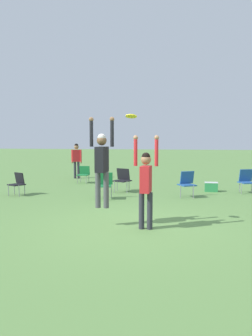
{
  "coord_description": "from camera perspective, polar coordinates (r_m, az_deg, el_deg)",
  "views": [
    {
      "loc": [
        1.26,
        -7.16,
        1.93
      ],
      "look_at": [
        -0.07,
        0.12,
        1.3
      ],
      "focal_mm": 35.0,
      "sensor_mm": 36.0,
      "label": 1
    }
  ],
  "objects": [
    {
      "name": "camping_chair_2",
      "position": [
        12.23,
        -0.62,
        -1.79
      ],
      "size": [
        0.72,
        0.77,
        0.86
      ],
      "rotation": [
        0.0,
        0.0,
        2.72
      ],
      "color": "gray",
      "rests_on": "ground_plane"
    },
    {
      "name": "ground_plane",
      "position": [
        7.53,
        0.4,
        -9.99
      ],
      "size": [
        120.0,
        120.0,
        0.0
      ],
      "primitive_type": "plane",
      "color": "#608C47"
    },
    {
      "name": "camping_chair_1",
      "position": [
        12.1,
        -18.33,
        -2.34
      ],
      "size": [
        0.63,
        0.68,
        0.79
      ],
      "rotation": [
        0.0,
        0.0,
        2.67
      ],
      "color": "gray",
      "rests_on": "ground_plane"
    },
    {
      "name": "camping_chair_5",
      "position": [
        11.31,
        10.58,
        -2.41
      ],
      "size": [
        0.67,
        0.74,
        0.87
      ],
      "rotation": [
        0.0,
        0.0,
        3.66
      ],
      "color": "gray",
      "rests_on": "ground_plane"
    },
    {
      "name": "camping_chair_3",
      "position": [
        10.79,
        -3.71,
        -2.64
      ],
      "size": [
        0.54,
        0.58,
        0.86
      ],
      "rotation": [
        0.0,
        0.0,
        3.34
      ],
      "color": "gray",
      "rests_on": "ground_plane"
    },
    {
      "name": "person_jumping",
      "position": [
        7.26,
        -4.23,
        1.32
      ],
      "size": [
        0.57,
        0.43,
        2.02
      ],
      "rotation": [
        0.0,
        0.0,
        1.51
      ],
      "color": "#4C4C51",
      "rests_on": "ground_plane"
    },
    {
      "name": "camping_chair_0",
      "position": [
        12.77,
        20.23,
        -1.9
      ],
      "size": [
        0.65,
        0.7,
        0.86
      ],
      "rotation": [
        0.0,
        0.0,
        3.5
      ],
      "color": "gray",
      "rests_on": "ground_plane"
    },
    {
      "name": "camping_chair_4",
      "position": [
        14.89,
        -7.37,
        -0.88
      ],
      "size": [
        0.48,
        0.52,
        0.76
      ],
      "rotation": [
        0.0,
        0.0,
        3.12
      ],
      "color": "gray",
      "rests_on": "ground_plane"
    },
    {
      "name": "person_defending",
      "position": [
        7.06,
        3.47,
        -2.13
      ],
      "size": [
        0.55,
        0.41,
        2.04
      ],
      "rotation": [
        0.0,
        0.0,
        -1.63
      ],
      "color": "#2D2D38",
      "rests_on": "ground_plane"
    },
    {
      "name": "person_spectator_near",
      "position": [
        16.63,
        -8.61,
        1.83
      ],
      "size": [
        0.56,
        0.35,
        1.76
      ],
      "rotation": [
        0.0,
        0.0,
        0.44
      ],
      "color": "#2D2D38",
      "rests_on": "ground_plane"
    },
    {
      "name": "cooler_box",
      "position": [
        12.73,
        14.61,
        -3.2
      ],
      "size": [
        0.48,
        0.29,
        0.35
      ],
      "color": "#2D8C4C",
      "rests_on": "ground_plane"
    },
    {
      "name": "frisbee",
      "position": [
        7.22,
        0.91,
        9.0
      ],
      "size": [
        0.25,
        0.24,
        0.08
      ],
      "color": "yellow"
    }
  ]
}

